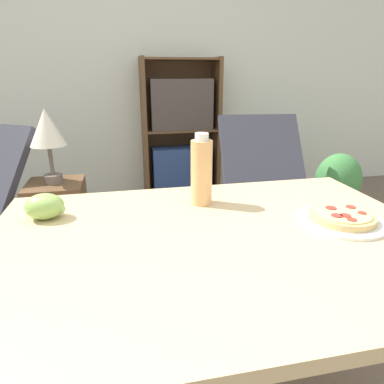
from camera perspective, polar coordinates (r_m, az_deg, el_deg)
name	(u,v)px	position (r m, az deg, el deg)	size (l,w,h in m)	color
wall_back	(137,60)	(3.47, -9.22, 20.90)	(8.00, 0.05, 2.60)	silver
dining_table	(217,265)	(1.02, 4.17, -12.09)	(1.30, 0.92, 0.75)	#D1B27F
pizza_on_plate	(342,218)	(1.16, 23.66, -3.99)	(0.26, 0.26, 0.04)	white
grape_bunch	(44,207)	(1.17, -23.41, -2.24)	(0.12, 0.10, 0.08)	#93BC5B
drink_bottle	(201,171)	(1.18, 1.59, 3.46)	(0.07, 0.07, 0.25)	#EFB270
lounge_chair_far	(266,201)	(2.60, 12.27, -1.43)	(0.68, 0.82, 0.88)	slate
bookshelf	(181,135)	(3.39, -1.85, 9.41)	(0.74, 0.30, 1.33)	brown
side_table	(60,223)	(2.37, -21.17, -4.82)	(0.34, 0.34, 0.54)	brown
table_lamp	(47,131)	(2.21, -23.02, 9.31)	(0.21, 0.21, 0.45)	#665B51
potted_plant_floor	(337,184)	(3.18, 23.08, 1.28)	(0.40, 0.34, 0.55)	#8E5B42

